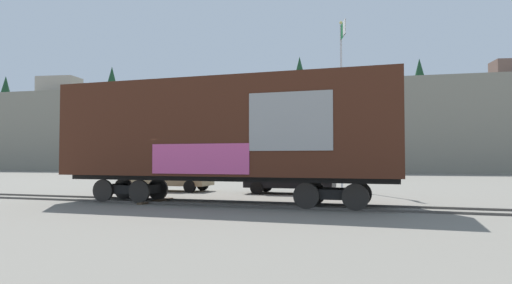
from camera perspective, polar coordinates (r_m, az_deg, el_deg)
The scene contains 7 objects.
ground_plane at distance 18.23m, azimuth -7.85°, elevation -7.65°, with size 260.00×260.00×0.00m, color slate.
track at distance 17.91m, azimuth -4.80°, elevation -7.64°, with size 59.94×6.20×0.08m.
freight_car at distance 17.75m, azimuth -3.92°, elevation 1.47°, with size 13.53×3.85×5.04m.
flagpole at distance 26.32m, azimuth 10.77°, elevation 7.38°, with size 0.42×1.47×9.68m.
hillside at distance 73.94m, azimuth 8.24°, elevation 1.13°, with size 151.73×32.82×16.79m.
parked_car_tan at distance 25.28m, azimuth -10.65°, elevation -4.25°, with size 4.38×2.10×1.59m.
parked_car_black at distance 23.04m, azimuth 4.16°, elevation -4.44°, with size 4.50×2.19×1.63m.
Camera 1 is at (6.56, -16.92, 1.76)m, focal length 31.79 mm.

